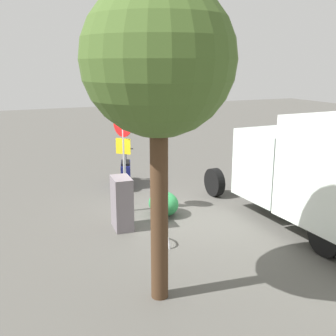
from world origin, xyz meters
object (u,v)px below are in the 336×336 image
at_px(stop_sign, 123,145).
at_px(bike_rack_hoop, 160,243).
at_px(utility_cabinet, 122,203).
at_px(motorcycle, 126,171).
at_px(street_tree, 158,62).

xyz_separation_m(stop_sign, bike_rack_hoop, (-2.40, -0.07, -1.95)).
relative_size(utility_cabinet, bike_rack_hoop, 1.60).
bearing_deg(bike_rack_hoop, utility_cabinet, 23.18).
distance_m(motorcycle, stop_sign, 2.96).
xyz_separation_m(motorcycle, utility_cabinet, (-3.60, 1.32, 0.16)).
relative_size(stop_sign, utility_cabinet, 2.16).
xyz_separation_m(street_tree, bike_rack_hoop, (2.12, -0.93, -4.16)).
height_order(motorcycle, utility_cabinet, utility_cabinet).
bearing_deg(motorcycle, utility_cabinet, 179.23).
relative_size(motorcycle, stop_sign, 0.59).
distance_m(utility_cabinet, bike_rack_hoop, 1.51).
distance_m(street_tree, utility_cabinet, 4.85).
height_order(stop_sign, utility_cabinet, stop_sign).
xyz_separation_m(motorcycle, street_tree, (-6.96, 1.71, 3.64)).
xyz_separation_m(motorcycle, bike_rack_hoop, (-4.84, 0.78, -0.52)).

